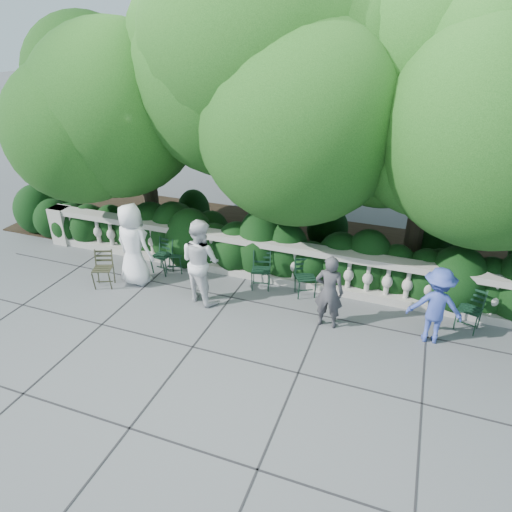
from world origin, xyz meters
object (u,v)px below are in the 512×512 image
(chair_f, at_px, (463,332))
(person_woman_grey, at_px, (329,292))
(chair_e, at_px, (260,291))
(person_businessman, at_px, (133,245))
(chair_b, at_px, (174,274))
(person_older_blue, at_px, (436,306))
(chair_weathered, at_px, (104,289))
(chair_a, at_px, (160,275))
(chair_d, at_px, (306,298))
(person_casual_man, at_px, (200,261))

(chair_f, distance_m, person_woman_grey, 2.71)
(chair_e, xyz_separation_m, person_businessman, (-2.76, -0.59, 0.94))
(chair_b, height_order, person_older_blue, person_older_blue)
(chair_b, bearing_deg, chair_weathered, -149.11)
(chair_e, bearing_deg, person_woman_grey, -37.49)
(chair_a, height_order, chair_d, same)
(chair_weathered, bearing_deg, person_casual_man, -10.59)
(chair_d, bearing_deg, chair_weathered, 166.48)
(chair_e, height_order, chair_weathered, same)
(person_older_blue, bearing_deg, chair_d, -17.20)
(chair_d, height_order, chair_e, same)
(chair_f, bearing_deg, chair_e, -163.97)
(chair_a, relative_size, chair_d, 1.00)
(chair_weathered, bearing_deg, chair_d, -5.90)
(person_casual_man, bearing_deg, chair_b, -12.06)
(chair_d, xyz_separation_m, chair_weathered, (-4.32, -1.21, 0.00))
(person_woman_grey, bearing_deg, chair_e, -23.74)
(chair_a, bearing_deg, person_businessman, -116.85)
(chair_e, distance_m, person_businessman, 2.98)
(chair_b, bearing_deg, person_casual_man, -48.87)
(person_businessman, bearing_deg, chair_d, -159.34)
(person_woman_grey, bearing_deg, chair_a, -7.90)
(person_woman_grey, xyz_separation_m, person_older_blue, (1.90, 0.21, -0.00))
(chair_b, distance_m, chair_d, 3.20)
(chair_a, distance_m, person_older_blue, 6.07)
(chair_b, distance_m, person_woman_grey, 3.96)
(chair_e, xyz_separation_m, chair_f, (4.16, -0.07, 0.00))
(chair_d, xyz_separation_m, chair_f, (3.13, -0.12, 0.00))
(chair_b, xyz_separation_m, chair_weathered, (-1.12, -1.17, 0.00))
(chair_d, bearing_deg, person_businessman, 160.51)
(chair_weathered, relative_size, person_casual_man, 0.46)
(chair_d, relative_size, chair_e, 1.00)
(chair_d, height_order, person_businessman, person_businessman)
(chair_e, relative_size, chair_weathered, 1.00)
(chair_f, relative_size, person_older_blue, 0.56)
(chair_a, distance_m, chair_weathered, 1.30)
(person_casual_man, bearing_deg, chair_d, -138.13)
(chair_e, xyz_separation_m, person_casual_man, (-1.05, -0.72, 0.91))
(person_casual_man, bearing_deg, chair_e, -124.22)
(chair_weathered, distance_m, person_businessman, 1.21)
(chair_e, relative_size, person_businessman, 0.45)
(chair_b, relative_size, chair_f, 1.00)
(person_businessman, distance_m, person_woman_grey, 4.42)
(chair_e, distance_m, chair_weathered, 3.48)
(chair_weathered, xyz_separation_m, person_businessman, (0.52, 0.56, 0.94))
(chair_b, height_order, chair_f, same)
(chair_a, bearing_deg, person_casual_man, -14.16)
(chair_a, relative_size, chair_e, 1.00)
(chair_weathered, distance_m, person_older_blue, 6.91)
(chair_f, relative_size, person_casual_man, 0.46)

